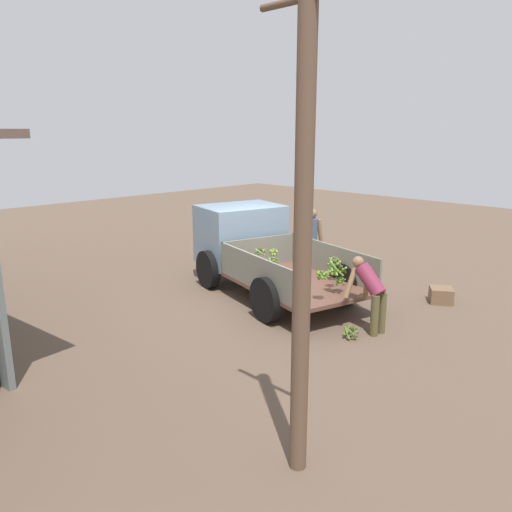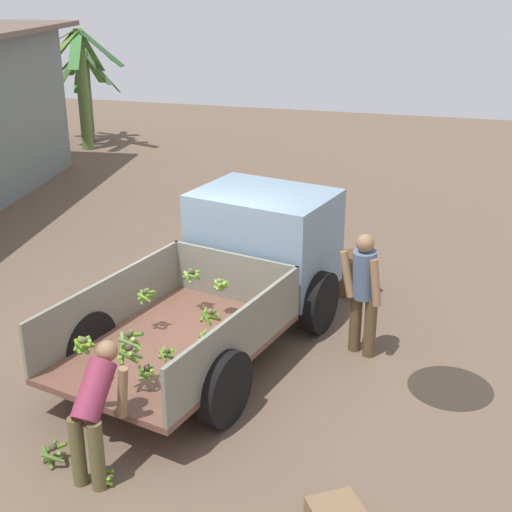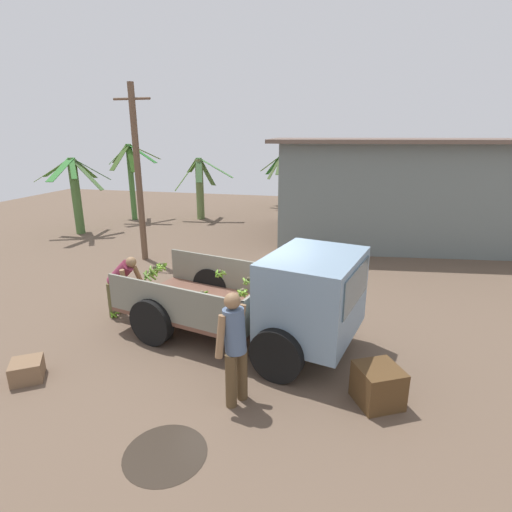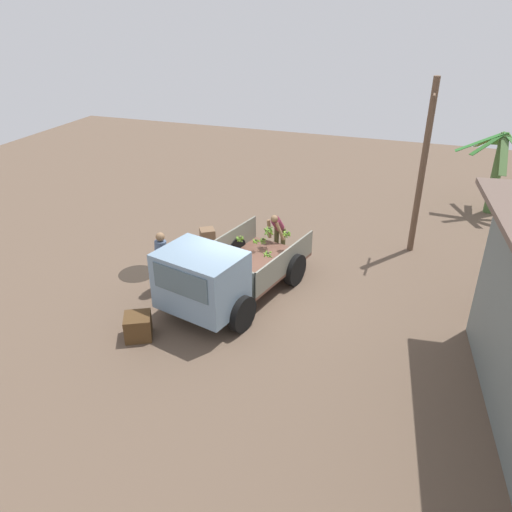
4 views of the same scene
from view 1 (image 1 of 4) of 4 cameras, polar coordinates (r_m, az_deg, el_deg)
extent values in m
plane|color=brown|center=(11.12, 0.56, -4.94)|extent=(36.00, 36.00, 0.00)
cylinder|color=#2C241B|center=(13.75, 11.20, -1.47)|extent=(1.05, 1.05, 0.01)
cube|color=brown|center=(10.59, 4.51, -3.18)|extent=(3.36, 2.62, 0.08)
cube|color=slate|center=(9.97, 0.06, -1.92)|extent=(2.91, 0.76, 0.69)
cube|color=slate|center=(11.05, 8.60, -0.48)|extent=(2.91, 0.76, 0.69)
cube|color=slate|center=(11.66, 0.36, 0.45)|extent=(0.52, 1.93, 0.69)
cube|color=#748FA5|center=(12.33, -1.75, 2.53)|extent=(1.86, 2.22, 1.42)
cube|color=#4C606B|center=(12.91, -3.36, 4.32)|extent=(0.40, 1.51, 0.62)
cylinder|color=black|center=(11.85, -5.50, -1.52)|extent=(0.93, 0.43, 0.90)
cylinder|color=black|center=(12.83, 2.72, -0.26)|extent=(0.93, 0.43, 0.90)
cylinder|color=black|center=(9.71, 1.13, -5.01)|extent=(0.93, 0.43, 0.90)
cylinder|color=black|center=(10.88, 10.26, -3.12)|extent=(0.93, 0.43, 0.90)
sphere|color=brown|center=(11.28, 2.01, 0.69)|extent=(0.08, 0.08, 0.08)
cylinder|color=#71A42B|center=(11.30, 2.30, 0.49)|extent=(0.16, 0.12, 0.11)
cylinder|color=olive|center=(11.33, 2.10, 0.44)|extent=(0.14, 0.09, 0.14)
cylinder|color=#78AF2D|center=(11.34, 1.92, 0.53)|extent=(0.12, 0.16, 0.12)
cylinder|color=#7CAD43|center=(11.30, 1.81, 0.39)|extent=(0.09, 0.14, 0.15)
cylinder|color=olive|center=(11.26, 1.78, 0.40)|extent=(0.15, 0.08, 0.13)
cylinder|color=olive|center=(11.24, 1.95, 0.36)|extent=(0.15, 0.11, 0.13)
cylinder|color=olive|center=(11.26, 2.16, 0.34)|extent=(0.05, 0.13, 0.14)
sphere|color=#433D2C|center=(10.98, 0.50, 0.77)|extent=(0.08, 0.08, 0.08)
cylinder|color=olive|center=(11.06, 0.66, 0.58)|extent=(0.19, 0.10, 0.13)
cylinder|color=#62942B|center=(11.05, 0.26, 0.61)|extent=(0.07, 0.19, 0.12)
cylinder|color=#527B2C|center=(10.96, 0.14, 0.49)|extent=(0.19, 0.11, 0.12)
cylinder|color=#79A146|center=(10.93, 0.56, 0.38)|extent=(0.14, 0.17, 0.15)
cylinder|color=olive|center=(10.98, 0.90, 0.53)|extent=(0.15, 0.18, 0.11)
sphere|color=brown|center=(9.31, 7.59, -1.85)|extent=(0.08, 0.08, 0.08)
cylinder|color=#52891F|center=(9.27, 7.62, -2.32)|extent=(0.15, 0.15, 0.15)
cylinder|color=#599924|center=(9.31, 7.90, -2.29)|extent=(0.09, 0.16, 0.16)
cylinder|color=olive|center=(9.35, 7.98, -2.04)|extent=(0.18, 0.12, 0.11)
cylinder|color=#7EB030|center=(9.39, 7.72, -2.04)|extent=(0.18, 0.10, 0.13)
cylinder|color=olive|center=(9.37, 7.41, -2.22)|extent=(0.09, 0.15, 0.17)
cylinder|color=#578C1F|center=(9.33, 7.14, -2.09)|extent=(0.13, 0.18, 0.12)
cylinder|color=#56791E|center=(9.27, 7.33, -2.25)|extent=(0.18, 0.05, 0.13)
sphere|color=brown|center=(10.62, 8.92, -0.23)|extent=(0.08, 0.08, 0.08)
cylinder|color=#5B8226|center=(10.70, 8.96, -0.45)|extent=(0.16, 0.10, 0.13)
cylinder|color=#67A234|center=(10.69, 8.72, -0.42)|extent=(0.10, 0.17, 0.12)
cylinder|color=#669A37|center=(10.64, 8.62, -0.58)|extent=(0.11, 0.14, 0.15)
cylinder|color=#507E1A|center=(10.59, 8.61, -0.51)|extent=(0.18, 0.08, 0.11)
cylinder|color=olive|center=(10.58, 8.97, -0.64)|extent=(0.13, 0.14, 0.14)
cylinder|color=olive|center=(10.60, 9.23, -0.53)|extent=(0.05, 0.17, 0.11)
cylinder|color=olive|center=(10.65, 9.29, -0.44)|extent=(0.15, 0.14, 0.10)
sphere|color=brown|center=(10.26, 1.90, -0.30)|extent=(0.07, 0.07, 0.07)
cylinder|color=#4A7D1B|center=(10.32, 2.20, -0.52)|extent=(0.18, 0.05, 0.13)
cylinder|color=olive|center=(10.34, 1.72, -0.42)|extent=(0.10, 0.19, 0.10)
cylinder|color=#679B35|center=(10.27, 1.54, -0.65)|extent=(0.15, 0.14, 0.15)
cylinder|color=olive|center=(10.24, 1.79, -0.78)|extent=(0.15, 0.08, 0.17)
cylinder|color=#66A725|center=(10.24, 2.23, -0.65)|extent=(0.06, 0.18, 0.13)
sphere|color=brown|center=(10.89, 5.38, -0.23)|extent=(0.08, 0.08, 0.08)
cylinder|color=#547822|center=(10.84, 5.09, -0.56)|extent=(0.20, 0.04, 0.13)
cylinder|color=#528A1D|center=(10.85, 5.51, -0.70)|extent=(0.10, 0.17, 0.18)
cylinder|color=#58811E|center=(10.92, 5.77, -0.49)|extent=(0.18, 0.15, 0.13)
cylinder|color=#568731|center=(10.97, 5.42, -0.45)|extent=(0.18, 0.13, 0.15)
cylinder|color=#517D2D|center=(10.94, 5.10, -0.58)|extent=(0.07, 0.17, 0.18)
sphere|color=brown|center=(10.21, 8.73, -1.65)|extent=(0.07, 0.07, 0.07)
cylinder|color=#51762F|center=(10.23, 9.00, -1.92)|extent=(0.13, 0.12, 0.12)
cylinder|color=olive|center=(10.27, 8.77, -1.77)|extent=(0.15, 0.10, 0.10)
cylinder|color=#6BA829|center=(10.25, 8.47, -1.85)|extent=(0.04, 0.14, 0.12)
cylinder|color=olive|center=(10.17, 8.49, -1.92)|extent=(0.15, 0.05, 0.10)
cylinder|color=olive|center=(10.17, 8.81, -1.98)|extent=(0.12, 0.14, 0.11)
sphere|color=#4D4532|center=(9.97, 9.59, -2.53)|extent=(0.07, 0.07, 0.07)
cylinder|color=#6FB037|center=(10.04, 9.62, -2.86)|extent=(0.13, 0.09, 0.16)
cylinder|color=olive|center=(10.02, 9.31, -2.87)|extent=(0.05, 0.14, 0.16)
cylinder|color=olive|center=(9.98, 9.26, -2.91)|extent=(0.14, 0.12, 0.15)
cylinder|color=#77AB3F|center=(9.92, 9.55, -2.89)|extent=(0.17, 0.12, 0.11)
cylinder|color=#629B21|center=(9.96, 9.81, -2.97)|extent=(0.04, 0.15, 0.15)
cylinder|color=#82AB44|center=(10.02, 9.93, -2.78)|extent=(0.16, 0.11, 0.12)
sphere|color=#453E2D|center=(9.73, 9.58, -1.22)|extent=(0.09, 0.09, 0.09)
cylinder|color=olive|center=(9.82, 9.38, -1.58)|extent=(0.14, 0.19, 0.19)
cylinder|color=#75AB2D|center=(9.72, 9.11, -1.67)|extent=(0.19, 0.15, 0.17)
cylinder|color=#5C8920|center=(9.68, 9.46, -1.78)|extent=(0.20, 0.12, 0.18)
cylinder|color=#517C25|center=(9.73, 10.06, -1.67)|extent=(0.11, 0.22, 0.16)
cylinder|color=#79AD48|center=(9.80, 9.91, -1.58)|extent=(0.21, 0.08, 0.18)
sphere|color=#48412F|center=(9.73, 9.01, -0.59)|extent=(0.08, 0.08, 0.08)
cylinder|color=#71A743|center=(9.69, 8.94, -1.19)|extent=(0.18, 0.13, 0.20)
cylinder|color=olive|center=(9.72, 9.51, -0.97)|extent=(0.11, 0.23, 0.14)
cylinder|color=#7CAF39|center=(9.81, 9.19, -0.99)|extent=(0.19, 0.06, 0.19)
cylinder|color=#527326|center=(9.82, 8.68, -0.73)|extent=(0.12, 0.23, 0.12)
cylinder|color=#67A52E|center=(9.73, 8.62, -1.12)|extent=(0.17, 0.14, 0.20)
cylinder|color=brown|center=(4.95, 5.38, 2.19)|extent=(0.19, 0.19, 5.22)
cylinder|color=brown|center=(13.09, 6.70, -0.20)|extent=(0.22, 0.22, 0.83)
cylinder|color=brown|center=(13.00, 5.76, -0.28)|extent=(0.22, 0.22, 0.83)
cylinder|color=slate|center=(12.86, 6.36, 2.95)|extent=(0.46, 0.44, 0.68)
sphere|color=#8C6746|center=(12.75, 6.48, 4.87)|extent=(0.24, 0.24, 0.24)
cylinder|color=#8C6746|center=(12.89, 7.33, 2.80)|extent=(0.19, 0.23, 0.63)
cylinder|color=#8C6746|center=(12.69, 5.68, 2.70)|extent=(0.21, 0.28, 0.62)
cylinder|color=brown|center=(9.33, 13.40, -6.64)|extent=(0.16, 0.16, 0.77)
cylinder|color=brown|center=(9.49, 14.18, -6.31)|extent=(0.16, 0.16, 0.77)
cylinder|color=maroon|center=(9.34, 12.93, -2.73)|extent=(0.65, 0.33, 0.62)
sphere|color=#8C6746|center=(9.43, 11.59, -0.68)|extent=(0.22, 0.22, 0.22)
cylinder|color=#8C6746|center=(9.39, 10.73, -3.05)|extent=(0.12, 0.34, 0.56)
cylinder|color=#8C6746|center=(9.64, 12.57, -2.84)|extent=(0.11, 0.16, 0.58)
sphere|color=#413B2A|center=(9.16, 10.87, -8.09)|extent=(0.09, 0.09, 0.09)
cylinder|color=#557A1F|center=(9.23, 10.36, -8.33)|extent=(0.04, 0.23, 0.16)
cylinder|color=#547523|center=(9.16, 10.38, -8.65)|extent=(0.21, 0.14, 0.19)
cylinder|color=#56882B|center=(9.14, 11.01, -8.81)|extent=(0.14, 0.18, 0.22)
cylinder|color=#568133|center=(9.17, 11.45, -8.53)|extent=(0.14, 0.23, 0.15)
cylinder|color=#56822C|center=(9.26, 10.99, -8.41)|extent=(0.21, 0.10, 0.20)
sphere|color=#4E4632|center=(9.62, 13.91, -7.59)|extent=(0.08, 0.08, 0.08)
cylinder|color=#6DAE2A|center=(9.69, 13.98, -7.80)|extent=(0.16, 0.08, 0.13)
cylinder|color=#609B24|center=(9.66, 13.52, -7.72)|extent=(0.05, 0.17, 0.10)
cylinder|color=olive|center=(9.59, 13.62, -7.97)|extent=(0.17, 0.07, 0.12)
cylinder|color=#659C32|center=(9.60, 14.00, -8.07)|extent=(0.12, 0.14, 0.15)
cylinder|color=#64AD2A|center=(9.65, 14.24, -7.91)|extent=(0.13, 0.14, 0.13)
cube|color=brown|center=(11.58, 20.39, -4.22)|extent=(0.64, 0.64, 0.33)
cube|color=#4E351B|center=(14.07, -1.37, 0.37)|extent=(0.82, 0.82, 0.58)
camera|label=2|loc=(10.86, 50.61, 15.47)|focal=50.00mm
camera|label=3|loc=(17.43, 13.07, 14.34)|focal=28.00mm
camera|label=4|loc=(18.69, -35.74, 22.28)|focal=35.00mm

